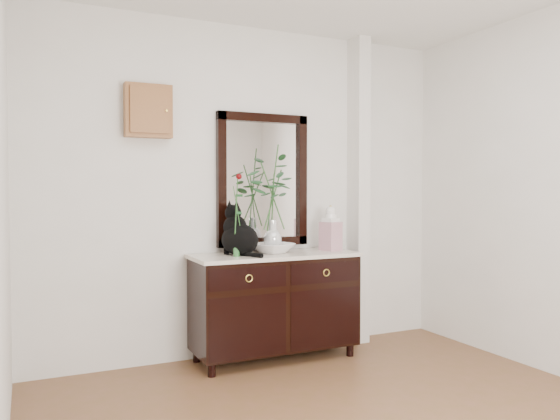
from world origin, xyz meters
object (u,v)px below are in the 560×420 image
ginger_jar (331,228)px  cat (240,229)px  sideboard (275,300)px  lotus_bowl (273,248)px

ginger_jar → cat: bearing=178.6°
cat → ginger_jar: 0.80m
sideboard → cat: 0.65m
cat → lotus_bowl: 0.33m
sideboard → ginger_jar: (0.51, -0.01, 0.57)m
cat → lotus_bowl: (0.29, 0.02, -0.16)m
sideboard → ginger_jar: 0.76m
sideboard → cat: cat is taller
sideboard → cat: size_ratio=3.30×
lotus_bowl → ginger_jar: 0.54m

